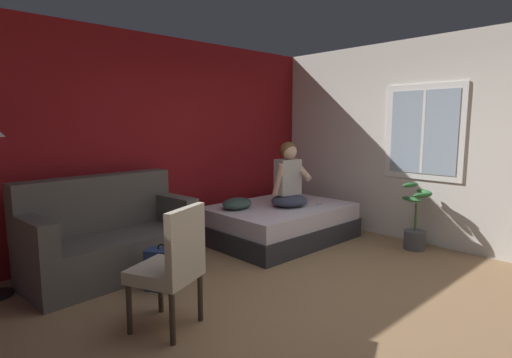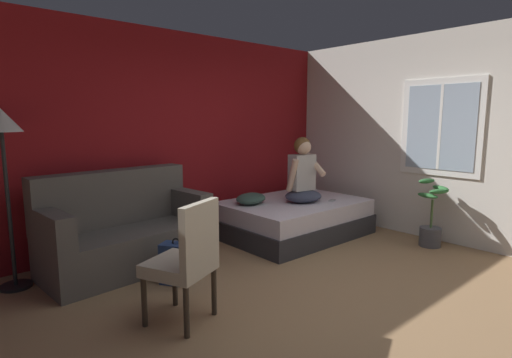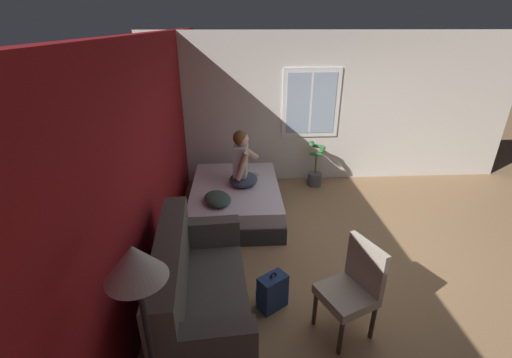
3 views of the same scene
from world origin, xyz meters
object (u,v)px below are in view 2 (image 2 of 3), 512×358
(side_chair, at_px, (186,258))
(floor_lamp, at_px, (2,138))
(person_seated, at_px, (303,176))
(backpack, at_px, (177,264))
(bed, at_px, (293,218))
(potted_plant, at_px, (431,223))
(cell_phone, at_px, (332,200))
(throw_pillow, at_px, (251,198))
(couch, at_px, (124,232))

(side_chair, xyz_separation_m, floor_lamp, (-0.89, 1.65, 0.90))
(person_seated, height_order, backpack, person_seated)
(bed, height_order, potted_plant, potted_plant)
(side_chair, distance_m, cell_phone, 2.88)
(cell_phone, bearing_deg, backpack, 70.21)
(throw_pillow, height_order, cell_phone, throw_pillow)
(side_chair, relative_size, person_seated, 1.12)
(couch, relative_size, backpack, 3.84)
(throw_pillow, xyz_separation_m, cell_phone, (0.96, -0.59, -0.07))
(floor_lamp, xyz_separation_m, potted_plant, (4.21, -2.02, -1.13))
(cell_phone, relative_size, potted_plant, 0.17)
(floor_lamp, bearing_deg, side_chair, -61.52)
(cell_phone, bearing_deg, throw_pillow, 37.74)
(bed, relative_size, potted_plant, 2.25)
(person_seated, height_order, floor_lamp, floor_lamp)
(couch, distance_m, cell_phone, 2.75)
(couch, bearing_deg, person_seated, -11.79)
(side_chair, height_order, person_seated, person_seated)
(side_chair, relative_size, throw_pillow, 2.04)
(floor_lamp, bearing_deg, couch, -9.29)
(throw_pillow, bearing_deg, potted_plant, -49.10)
(couch, distance_m, throw_pillow, 1.70)
(side_chair, xyz_separation_m, potted_plant, (3.32, -0.37, -0.23))
(person_seated, xyz_separation_m, potted_plant, (0.89, -1.37, -0.53))
(person_seated, distance_m, backpack, 2.21)
(couch, height_order, cell_phone, couch)
(side_chair, bearing_deg, floor_lamp, 118.48)
(backpack, bearing_deg, couch, 105.31)
(floor_lamp, bearing_deg, throw_pillow, -6.05)
(cell_phone, bearing_deg, potted_plant, -175.44)
(throw_pillow, xyz_separation_m, potted_plant, (1.50, -1.73, -0.25))
(person_seated, relative_size, backpack, 1.91)
(couch, bearing_deg, throw_pillow, -4.08)
(couch, height_order, potted_plant, couch)
(backpack, xyz_separation_m, cell_phone, (2.45, 0.04, 0.29))
(couch, height_order, floor_lamp, floor_lamp)
(throw_pillow, bearing_deg, bed, -23.67)
(side_chair, distance_m, floor_lamp, 2.08)
(throw_pillow, height_order, floor_lamp, floor_lamp)
(backpack, xyz_separation_m, potted_plant, (2.99, -1.10, 0.11))
(bed, bearing_deg, floor_lamp, 170.75)
(bed, distance_m, potted_plant, 1.76)
(side_chair, xyz_separation_m, cell_phone, (2.78, 0.77, -0.05))
(person_seated, bearing_deg, cell_phone, -33.37)
(couch, xyz_separation_m, potted_plant, (3.19, -1.85, -0.09))
(bed, relative_size, couch, 1.09)
(backpack, height_order, cell_phone, cell_phone)
(bed, bearing_deg, potted_plant, -57.71)
(bed, xyz_separation_m, cell_phone, (0.40, -0.35, 0.25))
(side_chair, height_order, cell_phone, side_chair)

